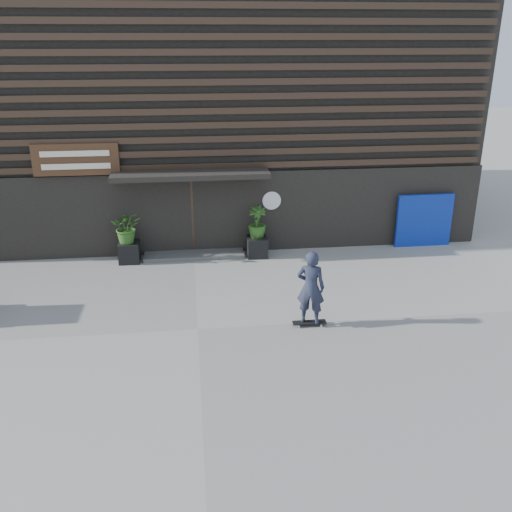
{
  "coord_description": "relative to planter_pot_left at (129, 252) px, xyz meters",
  "views": [
    {
      "loc": [
        -0.03,
        -11.48,
        6.25
      ],
      "look_at": [
        1.53,
        1.61,
        1.1
      ],
      "focal_mm": 39.64,
      "sensor_mm": 36.0,
      "label": 1
    }
  ],
  "objects": [
    {
      "name": "ground",
      "position": [
        1.9,
        -4.4,
        -0.3
      ],
      "size": [
        80.0,
        80.0,
        0.0
      ],
      "primitive_type": "plane",
      "color": "gray",
      "rests_on": "ground"
    },
    {
      "name": "planter_pot_left",
      "position": [
        0.0,
        0.0,
        0.0
      ],
      "size": [
        0.6,
        0.6,
        0.6
      ],
      "primitive_type": "cube",
      "color": "black",
      "rests_on": "ground"
    },
    {
      "name": "planter_pot_right",
      "position": [
        3.8,
        0.0,
        0.0
      ],
      "size": [
        0.6,
        0.6,
        0.6
      ],
      "primitive_type": "cube",
      "color": "black",
      "rests_on": "ground"
    },
    {
      "name": "skateboarder",
      "position": [
        4.47,
        -4.53,
        0.66
      ],
      "size": [
        0.78,
        0.6,
        1.84
      ],
      "color": "black",
      "rests_on": "ground"
    },
    {
      "name": "blue_tarp",
      "position": [
        9.13,
        0.3,
        0.54
      ],
      "size": [
        1.79,
        0.15,
        1.68
      ],
      "primitive_type": "cube",
      "rotation": [
        0.0,
        0.0,
        0.02
      ],
      "color": "#0B2495",
      "rests_on": "ground"
    },
    {
      "name": "entrance_step",
      "position": [
        1.9,
        0.2,
        -0.24
      ],
      "size": [
        3.0,
        0.8,
        0.12
      ],
      "primitive_type": "cube",
      "color": "#474744",
      "rests_on": "ground"
    },
    {
      "name": "bamboo_left",
      "position": [
        0.0,
        0.0,
        0.78
      ],
      "size": [
        0.86,
        0.75,
        0.96
      ],
      "primitive_type": "imported",
      "color": "#2D591E",
      "rests_on": "planter_pot_left"
    },
    {
      "name": "building",
      "position": [
        1.9,
        5.56,
        3.69
      ],
      "size": [
        18.0,
        11.0,
        8.0
      ],
      "color": "black",
      "rests_on": "ground"
    },
    {
      "name": "bamboo_right",
      "position": [
        3.8,
        0.0,
        0.78
      ],
      "size": [
        0.54,
        0.54,
        0.96
      ],
      "primitive_type": "imported",
      "color": "#2D591E",
      "rests_on": "planter_pot_right"
    }
  ]
}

